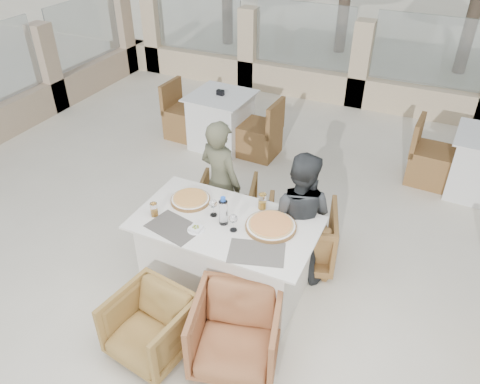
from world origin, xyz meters
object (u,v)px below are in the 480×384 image
at_px(pizza_left, 190,199).
at_px(armchair_far_left, 228,203).
at_px(armchair_near_right, 236,332).
at_px(dining_table, 226,255).
at_px(bg_table_a, 221,121).
at_px(water_bottle, 223,211).
at_px(beer_glass_left, 154,210).
at_px(beer_glass_right, 262,201).
at_px(pizza_right, 271,225).
at_px(armchair_near_left, 151,327).
at_px(olive_dish, 196,228).
at_px(diner_left, 220,182).
at_px(armchair_far_right, 300,235).
at_px(wine_glass_near, 233,222).
at_px(diner_right, 299,216).
at_px(wine_glass_centre, 213,207).

xyz_separation_m(pizza_left, armchair_far_left, (0.01, 0.74, -0.52)).
relative_size(pizza_left, armchair_near_right, 0.53).
height_order(dining_table, armchair_near_right, dining_table).
bearing_deg(bg_table_a, water_bottle, -60.10).
distance_m(beer_glass_left, beer_glass_right, 0.96).
bearing_deg(pizza_right, dining_table, -166.79).
bearing_deg(armchair_near_left, dining_table, 84.68).
height_order(dining_table, olive_dish, olive_dish).
bearing_deg(beer_glass_left, armchair_near_right, -26.47).
height_order(diner_left, bg_table_a, diner_left).
relative_size(olive_dish, diner_left, 0.08).
relative_size(armchair_far_right, bg_table_a, 0.42).
xyz_separation_m(pizza_left, armchair_far_right, (0.93, 0.50, -0.48)).
distance_m(wine_glass_near, armchair_far_left, 1.24).
bearing_deg(armchair_near_left, diner_left, 104.62).
distance_m(armchair_near_left, diner_left, 1.64).
distance_m(pizza_left, water_bottle, 0.47).
relative_size(beer_glass_left, beer_glass_right, 0.86).
height_order(beer_glass_left, diner_right, diner_right).
bearing_deg(armchair_far_left, armchair_near_left, 79.78).
xyz_separation_m(beer_glass_left, diner_left, (0.22, 0.85, -0.15)).
height_order(armchair_near_left, diner_right, diner_right).
xyz_separation_m(water_bottle, wine_glass_near, (0.12, -0.05, -0.04)).
bearing_deg(beer_glass_right, armchair_far_right, 47.93).
distance_m(wine_glass_near, armchair_far_right, 0.98).
height_order(olive_dish, armchair_far_right, olive_dish).
bearing_deg(olive_dish, armchair_near_right, -38.95).
bearing_deg(armchair_far_left, diner_left, 81.36).
height_order(armchair_far_right, bg_table_a, bg_table_a).
relative_size(beer_glass_right, diner_left, 0.11).
xyz_separation_m(armchair_near_left, diner_left, (-0.16, 1.58, 0.40)).
bearing_deg(wine_glass_centre, diner_right, 34.00).
distance_m(pizza_left, beer_glass_left, 0.37).
bearing_deg(diner_right, armchair_far_left, -24.14).
bearing_deg(diner_left, water_bottle, 135.21).
height_order(wine_glass_near, beer_glass_right, wine_glass_near).
xyz_separation_m(wine_glass_centre, bg_table_a, (-1.18, 2.45, -0.48)).
bearing_deg(olive_dish, dining_table, 49.74).
bearing_deg(beer_glass_right, beer_glass_left, -148.46).
relative_size(wine_glass_near, armchair_far_right, 0.27).
bearing_deg(wine_glass_near, beer_glass_left, -171.67).
bearing_deg(beer_glass_right, diner_left, 150.05).
distance_m(water_bottle, armchair_near_right, 1.00).
height_order(dining_table, water_bottle, water_bottle).
distance_m(olive_dish, armchair_near_right, 0.92).
relative_size(wine_glass_centre, armchair_far_left, 0.30).
relative_size(wine_glass_near, bg_table_a, 0.11).
relative_size(dining_table, bg_table_a, 0.98).
bearing_deg(olive_dish, wine_glass_centre, 81.52).
relative_size(armchair_far_left, bg_table_a, 0.37).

